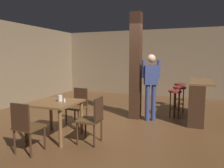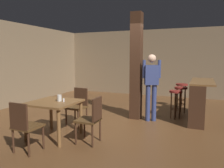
{
  "view_description": "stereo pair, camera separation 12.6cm",
  "coord_description": "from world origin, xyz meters",
  "px_view_note": "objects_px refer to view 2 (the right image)",
  "views": [
    {
      "loc": [
        1.76,
        -4.88,
        1.65
      ],
      "look_at": [
        -0.13,
        0.01,
        1.0
      ],
      "focal_mm": 35.0,
      "sensor_mm": 36.0,
      "label": 1
    },
    {
      "loc": [
        1.87,
        -4.84,
        1.65
      ],
      "look_at": [
        -0.13,
        0.01,
        1.0
      ],
      "focal_mm": 35.0,
      "sensor_mm": 36.0,
      "label": 2
    }
  ],
  "objects_px": {
    "standing_person": "(151,83)",
    "bar_stool_far": "(182,90)",
    "chair_south": "(24,125)",
    "chair_north": "(78,105)",
    "dining_table": "(54,107)",
    "bar_counter": "(198,100)",
    "chair_east": "(92,118)",
    "bar_stool_near": "(176,98)",
    "bar_stool_mid": "(181,93)",
    "napkin_cup": "(59,98)",
    "salt_shaker": "(64,100)"
  },
  "relations": [
    {
      "from": "bar_stool_far",
      "to": "bar_counter",
      "type": "bearing_deg",
      "value": -67.43
    },
    {
      "from": "salt_shaker",
      "to": "bar_counter",
      "type": "xyz_separation_m",
      "value": [
        2.5,
        2.45,
        -0.25
      ]
    },
    {
      "from": "napkin_cup",
      "to": "bar_stool_near",
      "type": "height_order",
      "value": "napkin_cup"
    },
    {
      "from": "bar_stool_mid",
      "to": "bar_stool_far",
      "type": "bearing_deg",
      "value": 92.6
    },
    {
      "from": "chair_east",
      "to": "bar_stool_near",
      "type": "height_order",
      "value": "chair_east"
    },
    {
      "from": "chair_south",
      "to": "napkin_cup",
      "type": "relative_size",
      "value": 6.72
    },
    {
      "from": "standing_person",
      "to": "bar_counter",
      "type": "bearing_deg",
      "value": 27.67
    },
    {
      "from": "chair_north",
      "to": "salt_shaker",
      "type": "relative_size",
      "value": 12.35
    },
    {
      "from": "bar_stool_far",
      "to": "salt_shaker",
      "type": "bearing_deg",
      "value": -118.25
    },
    {
      "from": "standing_person",
      "to": "bar_stool_far",
      "type": "bearing_deg",
      "value": 71.72
    },
    {
      "from": "bar_stool_mid",
      "to": "napkin_cup",
      "type": "bearing_deg",
      "value": -125.77
    },
    {
      "from": "standing_person",
      "to": "bar_stool_mid",
      "type": "height_order",
      "value": "standing_person"
    },
    {
      "from": "dining_table",
      "to": "napkin_cup",
      "type": "height_order",
      "value": "napkin_cup"
    },
    {
      "from": "chair_north",
      "to": "chair_south",
      "type": "bearing_deg",
      "value": -90.85
    },
    {
      "from": "standing_person",
      "to": "bar_stool_mid",
      "type": "relative_size",
      "value": 2.22
    },
    {
      "from": "bar_counter",
      "to": "bar_stool_far",
      "type": "bearing_deg",
      "value": 112.57
    },
    {
      "from": "standing_person",
      "to": "bar_counter",
      "type": "height_order",
      "value": "standing_person"
    },
    {
      "from": "standing_person",
      "to": "salt_shaker",
      "type": "bearing_deg",
      "value": -126.52
    },
    {
      "from": "chair_east",
      "to": "standing_person",
      "type": "distance_m",
      "value": 2.11
    },
    {
      "from": "chair_south",
      "to": "bar_stool_far",
      "type": "relative_size",
      "value": 1.12
    },
    {
      "from": "chair_north",
      "to": "bar_stool_near",
      "type": "xyz_separation_m",
      "value": [
        2.12,
        1.48,
        0.06
      ]
    },
    {
      "from": "chair_north",
      "to": "chair_east",
      "type": "distance_m",
      "value": 1.23
    },
    {
      "from": "salt_shaker",
      "to": "bar_stool_far",
      "type": "height_order",
      "value": "salt_shaker"
    },
    {
      "from": "chair_north",
      "to": "chair_east",
      "type": "xyz_separation_m",
      "value": [
        0.84,
        -0.9,
        0.0
      ]
    },
    {
      "from": "chair_north",
      "to": "bar_stool_mid",
      "type": "bearing_deg",
      "value": 44.52
    },
    {
      "from": "bar_counter",
      "to": "dining_table",
      "type": "bearing_deg",
      "value": -137.55
    },
    {
      "from": "chair_east",
      "to": "salt_shaker",
      "type": "bearing_deg",
      "value": 175.58
    },
    {
      "from": "salt_shaker",
      "to": "bar_stool_near",
      "type": "relative_size",
      "value": 0.09
    },
    {
      "from": "dining_table",
      "to": "chair_east",
      "type": "height_order",
      "value": "chair_east"
    },
    {
      "from": "chair_north",
      "to": "bar_stool_far",
      "type": "xyz_separation_m",
      "value": [
        2.16,
        2.85,
        0.09
      ]
    },
    {
      "from": "chair_north",
      "to": "salt_shaker",
      "type": "distance_m",
      "value": 0.91
    },
    {
      "from": "bar_counter",
      "to": "bar_stool_near",
      "type": "relative_size",
      "value": 2.3
    },
    {
      "from": "dining_table",
      "to": "salt_shaker",
      "type": "relative_size",
      "value": 12.98
    },
    {
      "from": "dining_table",
      "to": "chair_south",
      "type": "bearing_deg",
      "value": -89.13
    },
    {
      "from": "bar_counter",
      "to": "bar_stool_near",
      "type": "xyz_separation_m",
      "value": [
        -0.56,
        -0.13,
        0.04
      ]
    },
    {
      "from": "bar_stool_near",
      "to": "bar_stool_far",
      "type": "bearing_deg",
      "value": 88.35
    },
    {
      "from": "bar_stool_near",
      "to": "bar_stool_far",
      "type": "xyz_separation_m",
      "value": [
        0.04,
        1.37,
        0.03
      ]
    },
    {
      "from": "dining_table",
      "to": "bar_counter",
      "type": "bearing_deg",
      "value": 42.45
    },
    {
      "from": "chair_east",
      "to": "salt_shaker",
      "type": "relative_size",
      "value": 12.35
    },
    {
      "from": "chair_east",
      "to": "bar_stool_near",
      "type": "relative_size",
      "value": 1.17
    },
    {
      "from": "dining_table",
      "to": "bar_counter",
      "type": "relative_size",
      "value": 0.53
    },
    {
      "from": "chair_north",
      "to": "bar_stool_far",
      "type": "bearing_deg",
      "value": 52.76
    },
    {
      "from": "standing_person",
      "to": "bar_stool_far",
      "type": "xyz_separation_m",
      "value": [
        0.6,
        1.83,
        -0.4
      ]
    },
    {
      "from": "salt_shaker",
      "to": "bar_stool_far",
      "type": "distance_m",
      "value": 4.2
    },
    {
      "from": "standing_person",
      "to": "dining_table",
      "type": "bearing_deg",
      "value": -130.07
    },
    {
      "from": "chair_east",
      "to": "bar_stool_far",
      "type": "relative_size",
      "value": 1.12
    },
    {
      "from": "bar_stool_near",
      "to": "bar_stool_mid",
      "type": "distance_m",
      "value": 0.68
    },
    {
      "from": "salt_shaker",
      "to": "chair_east",
      "type": "bearing_deg",
      "value": -4.42
    },
    {
      "from": "chair_south",
      "to": "bar_stool_near",
      "type": "distance_m",
      "value": 3.85
    },
    {
      "from": "chair_north",
      "to": "standing_person",
      "type": "relative_size",
      "value": 0.52
    }
  ]
}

